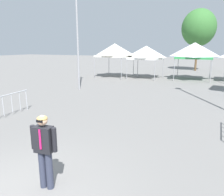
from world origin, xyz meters
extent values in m
plane|color=slate|center=(0.00, 0.00, 0.00)|extent=(140.00, 140.00, 0.00)
cylinder|color=#9E9EA3|center=(-7.82, 17.28, 1.19)|extent=(0.06, 0.06, 2.37)
cylinder|color=#9E9EA3|center=(-4.68, 17.11, 1.19)|extent=(0.06, 0.06, 2.37)
cylinder|color=#9E9EA3|center=(-7.64, 20.42, 1.19)|extent=(0.06, 0.06, 2.37)
cylinder|color=#9E9EA3|center=(-4.51, 20.24, 1.19)|extent=(0.06, 0.06, 2.37)
pyramid|color=white|center=(-6.16, 18.76, 2.97)|extent=(3.48, 3.48, 1.21)
cube|color=white|center=(-6.16, 18.76, 2.27)|extent=(3.44, 3.44, 0.20)
cylinder|color=#9E9EA3|center=(-4.41, 17.90, 1.09)|extent=(0.06, 0.06, 2.18)
cylinder|color=#9E9EA3|center=(-1.47, 17.70, 1.09)|extent=(0.06, 0.06, 2.18)
cylinder|color=#9E9EA3|center=(-4.21, 20.83, 1.09)|extent=(0.06, 0.06, 2.18)
cylinder|color=#9E9EA3|center=(-1.28, 20.64, 1.09)|extent=(0.06, 0.06, 2.18)
pyramid|color=white|center=(-2.84, 19.27, 2.76)|extent=(3.29, 3.29, 1.16)
cube|color=white|center=(-2.84, 19.27, 2.08)|extent=(3.25, 3.25, 0.20)
cylinder|color=#9E9EA3|center=(0.22, 18.53, 1.15)|extent=(0.06, 0.06, 2.30)
cylinder|color=#9E9EA3|center=(3.47, 18.66, 1.15)|extent=(0.06, 0.06, 2.30)
cylinder|color=#9E9EA3|center=(0.09, 21.78, 1.15)|extent=(0.06, 0.06, 2.30)
cylinder|color=#9E9EA3|center=(3.34, 21.91, 1.15)|extent=(0.06, 0.06, 2.30)
pyramid|color=white|center=(1.78, 20.22, 2.98)|extent=(3.55, 3.55, 1.35)
cube|color=green|center=(1.78, 20.22, 2.20)|extent=(3.52, 3.52, 0.20)
cylinder|color=#33384C|center=(0.24, 0.40, 0.46)|extent=(0.16, 0.16, 0.92)
cylinder|color=#33384C|center=(0.42, 0.43, 0.46)|extent=(0.16, 0.16, 0.92)
cube|color=black|center=(0.33, 0.42, 1.22)|extent=(0.45, 0.30, 0.60)
cylinder|color=black|center=(0.06, 0.38, 1.24)|extent=(0.11, 0.11, 0.56)
cylinder|color=black|center=(0.60, 0.46, 1.24)|extent=(0.11, 0.11, 0.56)
sphere|color=#D8A884|center=(0.33, 0.42, 1.67)|extent=(0.23, 0.23, 0.23)
ellipsoid|color=tan|center=(0.33, 0.42, 1.71)|extent=(0.23, 0.23, 0.14)
cube|color=black|center=(0.34, 0.31, 1.68)|extent=(0.15, 0.05, 0.06)
cube|color=#E51966|center=(0.35, 0.29, 1.27)|extent=(0.05, 0.02, 0.46)
cylinder|color=#9E9EA3|center=(-5.72, 11.05, 4.56)|extent=(0.14, 0.14, 9.12)
cylinder|color=brown|center=(1.36, 29.31, 1.97)|extent=(0.28, 0.28, 3.94)
ellipsoid|color=#387233|center=(1.36, 29.31, 5.70)|extent=(4.42, 4.42, 4.86)
cylinder|color=#B7BABF|center=(-5.02, 4.14, 1.05)|extent=(0.22, 2.10, 0.05)
cylinder|color=#B7BABF|center=(-5.10, 5.13, 0.53)|extent=(0.04, 0.04, 1.05)
cylinder|color=#B7BABF|center=(-4.98, 3.61, 0.58)|extent=(0.04, 0.04, 0.92)
cylinder|color=#B7BABF|center=(-5.02, 4.14, 0.58)|extent=(0.04, 0.04, 0.92)
cylinder|color=#B7BABF|center=(-5.07, 4.66, 0.58)|extent=(0.04, 0.04, 0.92)
camera|label=1|loc=(3.63, -3.06, 3.24)|focal=35.01mm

